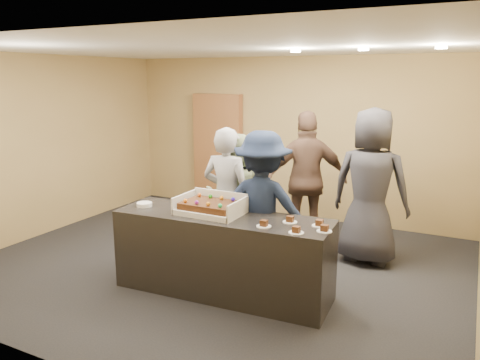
% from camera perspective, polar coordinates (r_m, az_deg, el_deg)
% --- Properties ---
extents(room, '(6.04, 6.00, 2.70)m').
position_cam_1_polar(room, '(5.77, -2.77, 2.28)').
color(room, black).
rests_on(room, ground).
extents(serving_counter, '(2.44, 0.84, 0.90)m').
position_cam_1_polar(serving_counter, '(5.24, -2.14, -9.05)').
color(serving_counter, black).
rests_on(serving_counter, floor).
extents(storage_cabinet, '(0.94, 0.15, 2.07)m').
position_cam_1_polar(storage_cabinet, '(8.56, -2.73, 3.50)').
color(storage_cabinet, brown).
rests_on(storage_cabinet, floor).
extents(cake_box, '(0.70, 0.49, 0.21)m').
position_cam_1_polar(cake_box, '(5.17, -3.50, -3.53)').
color(cake_box, white).
rests_on(cake_box, serving_counter).
extents(sheet_cake, '(0.60, 0.41, 0.12)m').
position_cam_1_polar(sheet_cake, '(5.13, -3.66, -3.06)').
color(sheet_cake, '#3C1D0D').
rests_on(sheet_cake, cake_box).
extents(plate_stack, '(0.18, 0.18, 0.04)m').
position_cam_1_polar(plate_stack, '(5.54, -11.58, -2.94)').
color(plate_stack, white).
rests_on(plate_stack, serving_counter).
extents(slice_a, '(0.15, 0.15, 0.07)m').
position_cam_1_polar(slice_a, '(4.71, 2.93, -5.43)').
color(slice_a, white).
rests_on(slice_a, serving_counter).
extents(slice_b, '(0.15, 0.15, 0.07)m').
position_cam_1_polar(slice_b, '(4.87, 6.11, -4.89)').
color(slice_b, white).
rests_on(slice_b, serving_counter).
extents(slice_c, '(0.15, 0.15, 0.07)m').
position_cam_1_polar(slice_c, '(4.55, 6.88, -6.16)').
color(slice_c, white).
rests_on(slice_c, serving_counter).
extents(slice_d, '(0.15, 0.15, 0.07)m').
position_cam_1_polar(slice_d, '(4.79, 9.64, -5.30)').
color(slice_d, white).
rests_on(slice_d, serving_counter).
extents(slice_e, '(0.15, 0.15, 0.07)m').
position_cam_1_polar(slice_e, '(4.63, 10.25, -5.93)').
color(slice_e, white).
rests_on(slice_e, serving_counter).
extents(person_server_grey, '(0.66, 0.44, 1.78)m').
position_cam_1_polar(person_server_grey, '(5.86, -1.60, -2.16)').
color(person_server_grey, '#9A9BA0').
rests_on(person_server_grey, floor).
extents(person_sage_man, '(0.95, 0.82, 1.67)m').
position_cam_1_polar(person_sage_man, '(6.06, -0.56, -2.17)').
color(person_sage_man, '#98A97E').
rests_on(person_sage_man, floor).
extents(person_navy_man, '(1.26, 0.88, 1.79)m').
position_cam_1_polar(person_navy_man, '(5.36, 2.72, -3.53)').
color(person_navy_man, '#141F39').
rests_on(person_navy_man, floor).
extents(person_brown_extra, '(1.21, 0.95, 1.92)m').
position_cam_1_polar(person_brown_extra, '(6.58, 8.17, -0.02)').
color(person_brown_extra, brown).
rests_on(person_brown_extra, floor).
extents(person_dark_suit, '(1.00, 0.67, 2.01)m').
position_cam_1_polar(person_dark_suit, '(6.17, 15.62, -0.78)').
color(person_dark_suit, '#27262B').
rests_on(person_dark_suit, floor).
extents(ceiling_spotlights, '(1.72, 0.12, 0.03)m').
position_cam_1_polar(ceiling_spotlights, '(5.56, 14.82, 15.17)').
color(ceiling_spotlights, '#FFEAC6').
rests_on(ceiling_spotlights, ceiling).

